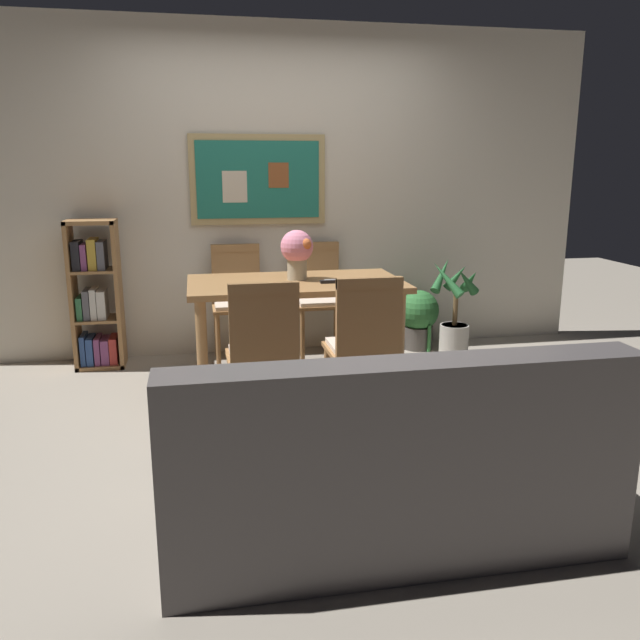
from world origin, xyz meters
TOP-DOWN VIEW (x-y plane):
  - ground_plane at (0.00, 0.00)m, footprint 12.00×12.00m
  - wall_back_with_painting at (-0.00, 1.60)m, footprint 5.20×0.14m
  - dining_table at (-0.00, 0.59)m, footprint 1.45×0.81m
  - dining_chair_near_left at (-0.31, -0.21)m, footprint 0.40×0.41m
  - dining_chair_far_right at (0.30, 1.35)m, footprint 0.40×0.41m
  - dining_chair_near_right at (0.29, -0.16)m, footprint 0.40×0.41m
  - dining_chair_far_left at (-0.35, 1.34)m, footprint 0.40×0.41m
  - leather_couch at (0.07, -1.33)m, footprint 1.80×0.84m
  - bookshelf at (-1.42, 1.34)m, footprint 0.36×0.28m
  - potted_ivy at (1.16, 1.35)m, footprint 0.34×0.34m
  - potted_palm at (1.37, 1.09)m, footprint 0.41×0.46m
  - flower_vase at (0.02, 0.63)m, footprint 0.23×0.23m
  - tv_remote at (0.22, 0.46)m, footprint 0.16×0.04m

SIDE VIEW (x-z plane):
  - ground_plane at x=0.00m, z-range 0.00..0.00m
  - potted_ivy at x=1.16m, z-range 0.00..0.54m
  - leather_couch at x=0.07m, z-range -0.11..0.73m
  - potted_palm at x=1.37m, z-range -0.07..0.72m
  - bookshelf at x=-1.42m, z-range -0.04..1.09m
  - dining_chair_near_left at x=-0.31m, z-range 0.08..0.99m
  - dining_chair_far_right at x=0.30m, z-range 0.08..0.99m
  - dining_chair_near_right at x=0.29m, z-range 0.08..0.99m
  - dining_chair_far_left at x=-0.35m, z-range 0.08..0.99m
  - dining_table at x=0.00m, z-range 0.27..1.02m
  - tv_remote at x=0.22m, z-range 0.75..0.78m
  - flower_vase at x=0.02m, z-range 0.78..1.12m
  - wall_back_with_painting at x=0.00m, z-range 0.00..2.60m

